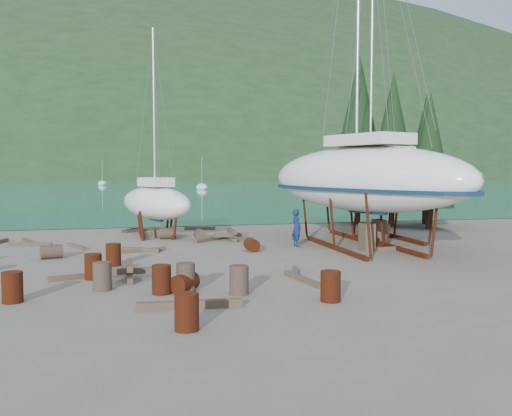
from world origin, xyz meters
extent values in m
plane|color=#6B6055|center=(0.00, 0.00, 0.00)|extent=(600.00, 600.00, 0.00)
plane|color=#19807C|center=(0.00, 315.00, 0.01)|extent=(700.00, 700.00, 0.00)
ellipsoid|color=#1C3118|center=(0.00, 320.00, 0.00)|extent=(800.00, 360.00, 110.00)
cube|color=beige|center=(-20.00, 190.00, 2.00)|extent=(6.00, 5.00, 4.00)
cube|color=#A54C2D|center=(-20.00, 190.00, 4.80)|extent=(6.60, 5.60, 1.60)
cube|color=beige|center=(30.00, 190.00, 2.00)|extent=(6.00, 5.00, 4.00)
cube|color=#A54C2D|center=(30.00, 190.00, 4.80)|extent=(6.60, 5.60, 1.60)
cylinder|color=black|center=(12.50, 12.00, 0.80)|extent=(0.36, 0.36, 1.60)
cone|color=black|center=(12.50, 12.00, 5.80)|extent=(3.60, 3.60, 8.40)
cylinder|color=black|center=(14.00, 10.00, 0.68)|extent=(0.36, 0.36, 1.36)
cone|color=black|center=(14.00, 10.00, 4.93)|extent=(3.06, 3.06, 7.14)
cylinder|color=black|center=(11.00, 14.00, 0.92)|extent=(0.36, 0.36, 1.84)
cone|color=black|center=(11.00, 14.00, 6.67)|extent=(4.14, 4.14, 9.66)
cylinder|color=black|center=(15.50, 13.00, 0.72)|extent=(0.36, 0.36, 1.44)
cone|color=black|center=(15.50, 13.00, 5.22)|extent=(3.24, 3.24, 7.56)
ellipsoid|color=white|center=(10.00, 80.00, 0.38)|extent=(2.00, 5.00, 1.40)
cylinder|color=silver|center=(10.00, 80.00, 3.23)|extent=(0.08, 0.08, 5.00)
ellipsoid|color=white|center=(-8.00, 110.00, 0.38)|extent=(2.00, 5.00, 1.40)
cylinder|color=silver|center=(-8.00, 110.00, 3.23)|extent=(0.08, 0.08, 5.00)
ellipsoid|color=white|center=(6.27, 2.92, 3.29)|extent=(7.56, 13.73, 3.07)
cube|color=#0C273E|center=(6.27, 2.27, 2.21)|extent=(0.94, 2.34, 1.00)
cube|color=silver|center=(6.27, 2.27, 5.08)|extent=(3.19, 4.40, 0.50)
cube|color=#4F240D|center=(4.93, 2.92, 0.10)|extent=(0.18, 7.25, 0.20)
cube|color=#4F240D|center=(7.62, 2.92, 0.10)|extent=(0.18, 7.25, 0.20)
cube|color=brown|center=(6.27, 2.27, 0.63)|extent=(0.50, 0.80, 1.26)
ellipsoid|color=white|center=(8.46, 6.13, 2.99)|extent=(4.76, 12.06, 2.78)
cube|color=#0C273E|center=(8.46, 5.54, 2.05)|extent=(0.49, 2.13, 1.00)
cube|color=silver|center=(8.46, 5.54, 4.63)|extent=(2.28, 3.72, 0.50)
cylinder|color=silver|center=(8.46, 6.72, 11.52)|extent=(0.14, 0.14, 14.09)
cube|color=#4F240D|center=(7.27, 6.13, 0.10)|extent=(0.18, 6.46, 0.20)
cube|color=#4F240D|center=(9.66, 6.13, 0.10)|extent=(0.18, 6.46, 0.20)
cube|color=brown|center=(8.46, 5.54, 0.55)|extent=(0.50, 0.80, 1.10)
ellipsoid|color=white|center=(-2.82, 10.27, 1.86)|extent=(4.78, 7.55, 1.86)
cube|color=#0C273E|center=(-2.82, 9.91, 1.38)|extent=(0.71, 1.30, 1.00)
cube|color=silver|center=(-2.82, 9.91, 3.04)|extent=(1.96, 2.48, 0.50)
cylinder|color=silver|center=(-2.82, 10.64, 7.22)|extent=(0.14, 0.14, 8.67)
cube|color=#4F240D|center=(-3.62, 10.27, 0.10)|extent=(0.18, 3.97, 0.20)
cube|color=#4F240D|center=(-2.03, 10.27, 0.10)|extent=(0.18, 3.97, 0.20)
cube|color=brown|center=(-2.82, 9.91, 0.21)|extent=(0.50, 0.80, 0.43)
imported|color=#111E4D|center=(3.51, 4.28, 0.91)|extent=(0.51, 0.71, 1.82)
cylinder|color=#4F240D|center=(-5.75, -1.85, 0.44)|extent=(0.58, 0.58, 0.88)
cylinder|color=#4F240D|center=(-3.38, -8.77, 0.44)|extent=(0.58, 0.58, 0.88)
cylinder|color=#2D2823|center=(-2.90, -4.52, 0.44)|extent=(0.58, 0.58, 0.88)
cylinder|color=#4F240D|center=(1.05, 3.35, 0.29)|extent=(0.59, 0.89, 0.58)
cylinder|color=#4F240D|center=(0.94, -6.85, 0.44)|extent=(0.58, 0.58, 0.88)
cylinder|color=#2D2823|center=(-2.29, 8.86, 0.29)|extent=(0.94, 0.68, 0.58)
cylinder|color=#4F240D|center=(-3.66, -4.70, 0.44)|extent=(0.58, 0.58, 0.88)
cylinder|color=#2D2823|center=(-0.69, 7.74, 0.29)|extent=(0.58, 0.88, 0.58)
cylinder|color=#4F240D|center=(-2.94, -4.59, 0.29)|extent=(1.00, 1.05, 0.58)
cylinder|color=#4F240D|center=(-7.83, -4.83, 0.44)|extent=(0.58, 0.58, 0.88)
cylinder|color=#4F240D|center=(-5.09, 0.73, 0.44)|extent=(0.58, 0.58, 0.88)
cylinder|color=#2D2823|center=(-7.63, 3.23, 0.29)|extent=(0.99, 0.76, 0.58)
cylinder|color=#2D2823|center=(-5.40, -3.73, 0.44)|extent=(0.58, 0.58, 0.88)
cylinder|color=#2D2823|center=(-1.40, -5.35, 0.44)|extent=(0.58, 0.58, 0.88)
cube|color=brown|center=(-3.38, 13.08, 0.07)|extent=(2.38, 1.99, 0.14)
cube|color=brown|center=(7.47, 1.94, 0.10)|extent=(1.72, 0.25, 0.19)
cube|color=brown|center=(-6.82, 6.18, 0.09)|extent=(0.95, 1.73, 0.17)
cube|color=brown|center=(1.09, -3.90, 0.08)|extent=(0.55, 2.57, 0.16)
cube|color=brown|center=(0.02, 12.83, 0.10)|extent=(1.90, 0.48, 0.19)
cube|color=brown|center=(1.21, -2.66, 0.09)|extent=(0.66, 1.63, 0.17)
cube|color=brown|center=(-4.09, 4.42, 0.09)|extent=(2.09, 1.28, 0.19)
cube|color=brown|center=(-4.18, 13.23, 0.08)|extent=(1.16, 1.89, 0.15)
cube|color=brown|center=(-0.10, 7.49, 0.08)|extent=(2.09, 2.02, 0.16)
cube|color=brown|center=(-3.97, 4.19, 0.08)|extent=(2.48, 0.96, 0.15)
cube|color=brown|center=(-6.02, -1.56, 0.08)|extent=(2.43, 1.04, 0.17)
cube|color=brown|center=(-9.41, 8.91, 0.07)|extent=(0.88, 2.41, 0.15)
cube|color=brown|center=(-3.05, -6.75, 0.11)|extent=(2.86, 0.37, 0.23)
cube|color=brown|center=(-9.09, 7.59, 0.08)|extent=(2.07, 0.45, 0.16)
cube|color=brown|center=(-4.55, -2.25, 0.10)|extent=(0.20, 1.80, 0.20)
cube|color=brown|center=(-4.55, -2.25, 0.30)|extent=(1.80, 0.20, 0.20)
cube|color=brown|center=(-4.55, -2.25, 0.50)|extent=(0.20, 1.80, 0.20)
cube|color=brown|center=(0.89, 7.26, 0.10)|extent=(0.20, 1.80, 0.20)
cube|color=brown|center=(0.89, 7.26, 0.30)|extent=(1.80, 0.20, 0.20)
cube|color=brown|center=(0.89, 7.26, 0.50)|extent=(0.20, 1.80, 0.20)
camera|label=1|loc=(-4.93, -21.89, 3.79)|focal=40.00mm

